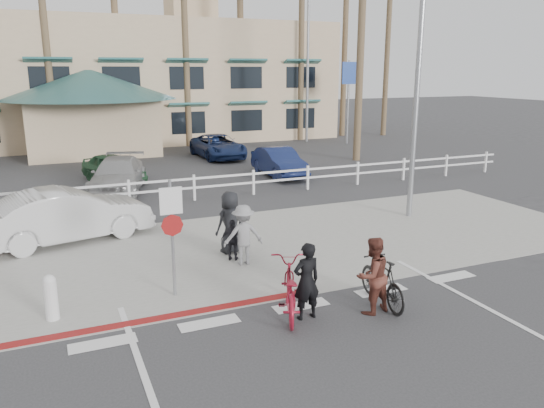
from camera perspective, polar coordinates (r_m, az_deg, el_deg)
name	(u,v)px	position (r m, az deg, el deg)	size (l,w,h in m)	color
ground	(314,318)	(10.86, 4.57, -12.14)	(140.00, 140.00, 0.00)	#333335
bike_path	(370,368)	(9.36, 10.53, -16.98)	(12.00, 16.00, 0.01)	#333335
sidewalk_plaza	(238,250)	(14.67, -3.66, -4.92)	(22.00, 7.00, 0.01)	gray
cross_street	(199,214)	(18.33, -7.89, -1.11)	(40.00, 5.00, 0.01)	#333335
parking_lot	(147,168)	(27.40, -13.26, 3.76)	(50.00, 16.00, 0.01)	#333335
curb_red	(152,320)	(11.01, -12.79, -12.03)	(7.00, 0.25, 0.02)	maroon
rail_fence	(197,187)	(20.21, -8.10, 1.78)	(29.40, 0.16, 1.00)	silver
building	(137,57)	(40.13, -14.30, 15.03)	(28.00, 16.00, 11.30)	#C9AE8A
sign_post	(172,232)	(11.52, -10.70, -3.01)	(0.50, 0.10, 2.90)	gray
bollard_0	(51,297)	(11.43, -22.70, -9.26)	(0.26, 0.26, 0.95)	silver
streetlight_0	(418,80)	(17.93, 15.39, 12.74)	(0.60, 2.00, 9.00)	gray
streetlight_1	(308,71)	(36.56, 3.85, 14.13)	(0.60, 2.00, 9.50)	gray
info_sign	(348,101)	(35.85, 8.18, 10.90)	(1.20, 0.16, 5.60)	navy
palm_3	(45,29)	(33.65, -23.25, 16.88)	(4.00, 4.00, 14.00)	#1D4D1F
palm_4	(116,24)	(34.98, -16.48, 18.11)	(4.00, 4.00, 15.00)	#1D4D1F
palm_5	(185,42)	(34.70, -9.29, 16.87)	(4.00, 4.00, 13.00)	#1D4D1F
palm_6	(240,12)	(36.98, -3.44, 19.95)	(4.00, 4.00, 17.00)	#1D4D1F
palm_7	(301,36)	(37.52, 3.18, 17.58)	(4.00, 4.00, 14.00)	#1D4D1F
palm_8	(345,31)	(40.34, 7.88, 17.95)	(4.00, 4.00, 15.00)	#1D4D1F
palm_9	(388,46)	(41.08, 12.32, 16.30)	(4.00, 4.00, 13.00)	#1D4D1F
palm_11	(362,26)	(29.19, 9.61, 18.36)	(4.00, 4.00, 14.00)	#1D4D1F
bike_red	(289,288)	(10.81, 1.88, -9.05)	(0.72, 2.08, 1.09)	maroon
rider_red	(306,281)	(10.52, 3.73, -8.29)	(0.58, 0.38, 1.58)	black
bike_black	(382,281)	(11.43, 11.76, -8.13)	(0.49, 1.75, 1.05)	black
rider_black	(372,276)	(10.94, 10.74, -7.57)	(0.78, 0.61, 1.60)	#592B21
pedestrian_a	(243,235)	(13.39, -3.10, -3.34)	(1.00, 0.58, 1.55)	gray
pedestrian_child	(233,240)	(13.73, -4.22, -3.91)	(0.64, 0.27, 1.10)	black
pedestrian_b	(230,222)	(14.24, -4.50, -1.98)	(0.83, 0.54, 1.70)	black
car_white_sedan	(68,215)	(16.28, -21.11, -1.13)	(1.63, 4.67, 1.54)	#BDBDBD
lot_car_1	(118,175)	(22.30, -16.24, 2.98)	(1.89, 4.65, 1.35)	gray
lot_car_2	(114,168)	(24.33, -16.68, 3.73)	(1.47, 3.65, 1.24)	#2A5634
lot_car_3	(279,162)	(24.59, 0.77, 4.52)	(1.39, 3.99, 1.32)	#131D47
lot_car_5	(218,146)	(30.01, -5.82, 6.20)	(2.14, 4.64, 1.29)	#15244F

